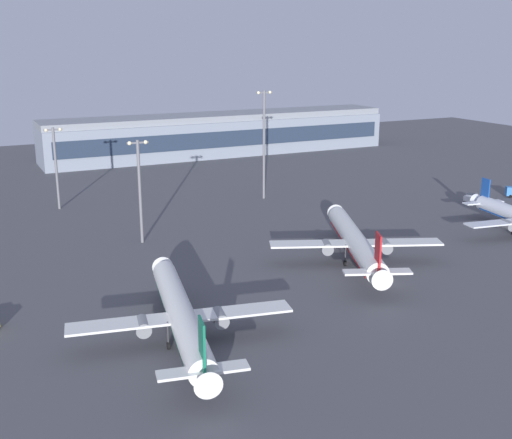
{
  "coord_description": "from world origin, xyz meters",
  "views": [
    {
      "loc": [
        -71.18,
        -90.38,
        43.61
      ],
      "look_at": [
        -8.51,
        37.92,
        4.0
      ],
      "focal_mm": 44.71,
      "sensor_mm": 36.0,
      "label": 1
    }
  ],
  "objects": [
    {
      "name": "apron_light_central",
      "position": [
        -33.86,
        44.78,
        13.46
      ],
      "size": [
        4.8,
        0.9,
        23.32
      ],
      "color": "slate",
      "rests_on": "ground"
    },
    {
      "name": "apron_light_west",
      "position": [
        -45.55,
        84.33,
        12.85
      ],
      "size": [
        4.8,
        0.9,
        22.13
      ],
      "color": "slate",
      "rests_on": "ground"
    },
    {
      "name": "terminal_building",
      "position": [
        28.82,
        147.04,
        8.09
      ],
      "size": [
        141.13,
        22.4,
        16.4
      ],
      "color": "gray",
      "rests_on": "ground"
    },
    {
      "name": "airplane_taxiway_distant",
      "position": [
        1.64,
        12.33,
        4.4
      ],
      "size": [
        34.1,
        43.21,
        11.64
      ],
      "rotation": [
        0.0,
        0.0,
        -0.4
      ],
      "color": "silver",
      "rests_on": "ground"
    },
    {
      "name": "airplane_mid_apron",
      "position": [
        -42.6,
        -6.24,
        4.21
      ],
      "size": [
        33.82,
        43.22,
        11.14
      ],
      "rotation": [
        0.0,
        0.0,
        -0.19
      ],
      "color": "silver",
      "rests_on": "ground"
    },
    {
      "name": "apron_light_east",
      "position": [
        10.04,
        70.73,
        17.36
      ],
      "size": [
        4.8,
        0.9,
        30.92
      ],
      "color": "slate",
      "rests_on": "ground"
    },
    {
      "name": "ground_plane",
      "position": [
        0.0,
        0.0,
        0.0
      ],
      "size": [
        416.0,
        416.0,
        0.0
      ],
      "primitive_type": "plane",
      "color": "#4C4C51"
    },
    {
      "name": "maintenance_van",
      "position": [
        61.0,
        41.47,
        1.18
      ],
      "size": [
        4.58,
        3.49,
        2.25
      ],
      "rotation": [
        0.0,
        0.0,
        5.14
      ],
      "color": "white",
      "rests_on": "ground"
    }
  ]
}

